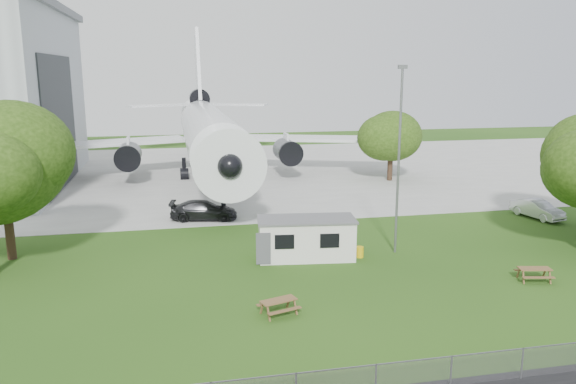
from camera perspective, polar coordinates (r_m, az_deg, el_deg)
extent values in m
plane|color=#365E1A|center=(30.14, 0.62, -10.76)|extent=(160.00, 160.00, 0.00)
cube|color=#B7B7B2|center=(66.43, -6.39, 1.96)|extent=(120.00, 46.00, 0.03)
cube|color=#2D3033|center=(61.31, -22.14, 6.64)|extent=(0.16, 16.00, 12.96)
cylinder|color=white|center=(61.60, -8.01, 5.89)|extent=(5.40, 34.00, 5.40)
cone|color=white|center=(42.81, -6.29, 3.19)|extent=(5.40, 5.50, 5.40)
cone|color=white|center=(82.41, -9.02, 8.00)|extent=(4.86, 9.00, 4.86)
cube|color=white|center=(65.35, -19.20, 4.63)|extent=(21.36, 10.77, 0.36)
cube|color=white|center=(66.84, 2.63, 5.46)|extent=(21.36, 10.77, 0.36)
cube|color=white|center=(82.20, -9.15, 11.96)|extent=(0.46, 9.96, 12.17)
cylinder|color=#515459|center=(61.41, -15.87, 3.55)|extent=(2.50, 4.20, 2.50)
cylinder|color=#515459|center=(62.49, -0.10, 4.16)|extent=(2.50, 4.20, 2.50)
cylinder|color=#515459|center=(81.30, -9.03, 9.35)|extent=(2.60, 4.50, 2.60)
cylinder|color=black|center=(46.98, -6.59, -0.86)|extent=(0.36, 0.36, 2.40)
cylinder|color=black|center=(63.01, -10.50, 2.37)|extent=(0.44, 0.44, 2.40)
cylinder|color=black|center=(63.36, -5.43, 2.57)|extent=(0.44, 0.44, 2.40)
cube|color=silver|center=(35.94, 1.87, -4.80)|extent=(6.25, 3.18, 2.50)
cube|color=#59595B|center=(35.58, 1.88, -2.78)|extent=(6.47, 3.40, 0.12)
cylinder|color=gold|center=(36.58, 7.29, -6.06)|extent=(0.50, 0.50, 0.70)
cylinder|color=slate|center=(36.64, 11.17, 2.94)|extent=(0.16, 0.16, 12.00)
cylinder|color=#382619|center=(39.70, -26.45, -3.51)|extent=(0.56, 0.56, 3.76)
sphere|color=#4A6D1F|center=(38.81, -27.09, 3.04)|extent=(9.05, 9.05, 9.05)
cylinder|color=#382619|center=(62.16, 10.32, 2.47)|extent=(0.56, 0.56, 2.88)
sphere|color=#4A6D1F|center=(61.67, 10.44, 5.69)|extent=(6.42, 6.42, 6.42)
imported|color=silver|center=(49.92, 23.99, -1.61)|extent=(2.55, 4.72, 1.48)
imported|color=black|center=(45.62, -8.56, -1.86)|extent=(5.59, 2.93, 1.55)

